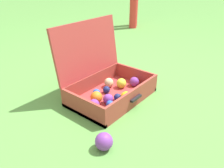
% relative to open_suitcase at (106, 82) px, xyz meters
% --- Properties ---
extents(ground_plane, '(16.00, 16.00, 0.00)m').
position_rel_open_suitcase_xyz_m(ground_plane, '(0.07, -0.11, -0.12)').
color(ground_plane, '#569342').
extents(open_suitcase, '(0.62, 0.49, 0.54)m').
position_rel_open_suitcase_xyz_m(open_suitcase, '(0.00, 0.00, 0.00)').
color(open_suitcase, '#B23838').
rests_on(open_suitcase, ground).
extents(stray_ball_on_grass, '(0.10, 0.10, 0.10)m').
position_rel_open_suitcase_xyz_m(stray_ball_on_grass, '(-0.43, -0.35, -0.07)').
color(stray_ball_on_grass, purple).
rests_on(stray_ball_on_grass, ground).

